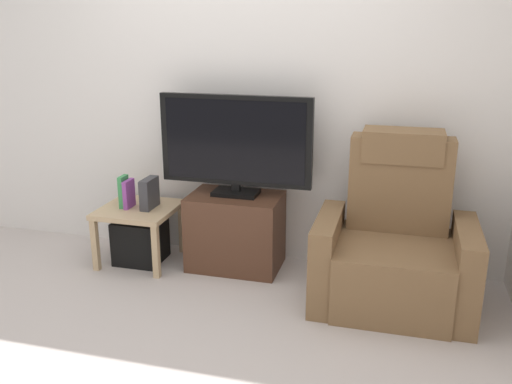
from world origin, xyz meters
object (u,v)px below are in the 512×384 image
at_px(book_middle, 129,194).
at_px(game_console, 149,193).
at_px(book_leftmost, 124,192).
at_px(tv_stand, 235,231).
at_px(subwoofer_box, 141,240).
at_px(recliner_armchair, 395,247).
at_px(television, 235,143).
at_px(side_table, 139,215).

distance_m(book_middle, game_console, 0.15).
bearing_deg(book_middle, book_leftmost, 180.00).
bearing_deg(tv_stand, subwoofer_box, -172.95).
bearing_deg(recliner_armchair, television, 171.95).
bearing_deg(tv_stand, recliner_armchair, -11.53).
bearing_deg(side_table, television, 8.53).
height_order(book_middle, game_console, game_console).
bearing_deg(television, game_console, -171.16).
bearing_deg(subwoofer_box, tv_stand, 7.05).
bearing_deg(tv_stand, television, 90.00).
distance_m(book_leftmost, game_console, 0.19).
height_order(recliner_armchair, side_table, recliner_armchair).
distance_m(tv_stand, game_console, 0.69).
bearing_deg(recliner_armchair, subwoofer_box, -179.96).
bearing_deg(book_leftmost, book_middle, 0.00).
bearing_deg(recliner_armchair, tv_stand, 172.88).
height_order(tv_stand, game_console, game_console).
xyz_separation_m(tv_stand, game_console, (-0.63, -0.08, 0.26)).
height_order(television, recliner_armchair, television).
bearing_deg(book_leftmost, television, 8.87).
height_order(tv_stand, recliner_armchair, recliner_armchair).
relative_size(television, side_table, 2.02).
bearing_deg(side_table, game_console, 6.34).
bearing_deg(book_middle, recliner_armchair, -3.63).
xyz_separation_m(book_middle, game_console, (0.15, 0.03, 0.01)).
xyz_separation_m(recliner_armchair, side_table, (-1.85, 0.14, -0.01)).
bearing_deg(book_middle, tv_stand, 7.96).
distance_m(television, book_middle, 0.88).
bearing_deg(game_console, recliner_armchair, -4.91).
bearing_deg(side_table, subwoofer_box, 161.57).
bearing_deg(recliner_armchair, book_middle, -179.23).
distance_m(recliner_armchair, book_leftmost, 1.96).
bearing_deg(subwoofer_box, game_console, 6.34).
relative_size(book_middle, game_console, 0.94).
bearing_deg(tv_stand, game_console, -172.85).
xyz_separation_m(tv_stand, subwoofer_box, (-0.72, -0.09, -0.11)).
bearing_deg(subwoofer_box, book_middle, -161.39).
bearing_deg(book_leftmost, tv_stand, 7.57).
relative_size(tv_stand, book_leftmost, 2.78).
height_order(television, game_console, television).
xyz_separation_m(television, side_table, (-0.72, -0.11, -0.56)).
height_order(side_table, book_leftmost, book_leftmost).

